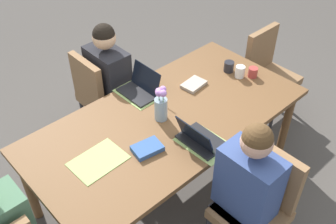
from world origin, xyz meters
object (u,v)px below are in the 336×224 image
Objects in this scene: dining_table at (168,124)px; coffee_mug_centre_left at (229,67)px; chair_near_left_far at (100,93)px; person_near_left_far at (110,90)px; chair_head_left_right_near at (268,70)px; coffee_mug_near_right at (253,72)px; laptop_near_left_far at (141,88)px; book_blue_cover at (194,84)px; chair_far_left_near at (258,201)px; laptop_far_left_near at (200,139)px; person_far_left_near at (245,199)px; coffee_mug_near_left at (240,72)px; flower_vase at (161,105)px; book_red_cover at (147,148)px.

coffee_mug_centre_left is (-0.81, -0.09, 0.11)m from dining_table.
chair_near_left_far reaches higher than coffee_mug_centre_left.
person_near_left_far is 1.58m from chair_head_left_right_near.
chair_head_left_right_near is 10.40× the size of coffee_mug_near_right.
laptop_near_left_far is 1.60× the size of book_blue_cover.
laptop_far_left_near is (0.09, -0.49, 0.30)m from chair_far_left_near.
dining_table is 0.81m from person_far_left_near.
coffee_mug_near_left is (-0.81, 0.03, 0.12)m from dining_table.
flower_vase is 0.39m from laptop_far_left_near.
laptop_near_left_far is 3.10× the size of coffee_mug_near_left.
coffee_mug_centre_left reaches higher than dining_table.
person_far_left_near is 1.68m from chair_head_left_right_near.
book_red_cover is (0.34, 0.16, 0.09)m from dining_table.
book_red_cover is (1.16, 0.25, -0.03)m from coffee_mug_centre_left.
flower_vase is 1.43× the size of book_blue_cover.
chair_near_left_far is 1.29m from laptop_far_left_near.
coffee_mug_near_right is at bearing 113.90° from coffee_mug_centre_left.
dining_table is at bearing -6.40° from coffee_mug_near_right.
person_far_left_near is 1.63m from person_near_left_far.
book_red_cover is (0.31, 1.05, 0.27)m from chair_near_left_far.
coffee_mug_centre_left is at bearing -89.03° from coffee_mug_near_left.
person_near_left_far is at bearing 141.24° from chair_near_left_far.
book_red_cover is at bearing -62.85° from person_far_left_near.
person_near_left_far is 1.19m from coffee_mug_near_left.
person_far_left_near is 1.00× the size of person_near_left_far.
chair_head_left_right_near is 1.03m from book_blue_cover.
person_near_left_far is at bearing -43.90° from coffee_mug_centre_left.
laptop_near_left_far reaches higher than chair_near_left_far.
chair_far_left_near is 0.84m from book_red_cover.
person_far_left_near is at bearing 36.92° from coffee_mug_near_right.
person_near_left_far is 0.89m from flower_vase.
coffee_mug_near_left is at bearing 152.43° from laptop_near_left_far.
coffee_mug_near_left reaches higher than book_red_cover.
flower_vase reaches higher than laptop_near_left_far.
chair_far_left_near is at bearing 93.73° from dining_table.
coffee_mug_near_left is 0.12m from coffee_mug_centre_left.
chair_far_left_near is at bearing 90.35° from person_near_left_far.
laptop_far_left_near is at bearing 21.33° from coffee_mug_near_left.
flower_vase is 3.31× the size of coffee_mug_near_right.
coffee_mug_near_right is (-0.08, 0.07, -0.01)m from coffee_mug_near_left.
laptop_far_left_near is 3.70× the size of coffee_mug_near_right.
chair_near_left_far is at bearing -91.25° from flower_vase.
book_blue_cover is (-0.46, -0.51, -0.03)m from laptop_far_left_near.
laptop_near_left_far is 3.70× the size of coffee_mug_near_right.
dining_table is 0.46m from book_blue_cover.
chair_far_left_near is at bearing 51.31° from coffee_mug_centre_left.
coffee_mug_near_right reaches higher than book_red_cover.
chair_head_left_right_near is at bearing 151.12° from person_near_left_far.
person_near_left_far is 1.10m from coffee_mug_centre_left.
person_near_left_far is at bearing -28.88° from chair_head_left_right_near.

